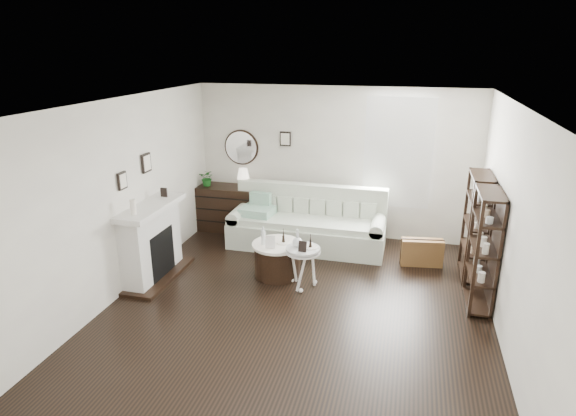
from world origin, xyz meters
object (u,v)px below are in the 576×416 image
(sofa, at_px, (308,227))
(pedestal_table, at_px, (303,251))
(dresser, at_px, (226,208))
(drum_table, at_px, (277,259))

(sofa, distance_m, pedestal_table, 1.56)
(dresser, bearing_deg, sofa, -13.04)
(sofa, xyz_separation_m, drum_table, (-0.20, -1.26, -0.08))
(dresser, xyz_separation_m, drum_table, (1.48, -1.65, -0.16))
(sofa, relative_size, dresser, 2.09)
(sofa, height_order, pedestal_table, sofa)
(dresser, xyz_separation_m, pedestal_table, (1.93, -1.91, 0.13))
(sofa, distance_m, drum_table, 1.28)
(drum_table, bearing_deg, dresser, 131.80)
(dresser, height_order, drum_table, dresser)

